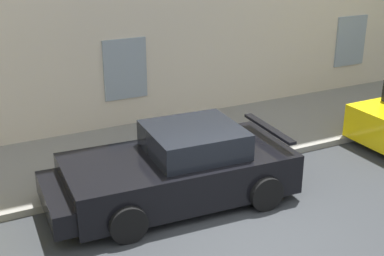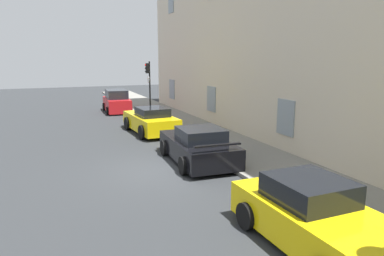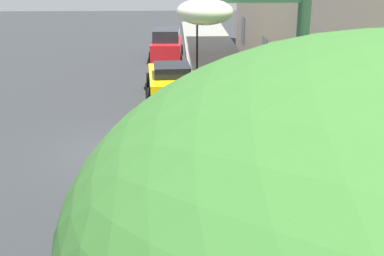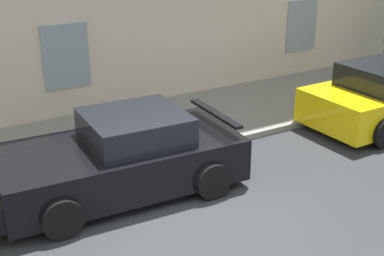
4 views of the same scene
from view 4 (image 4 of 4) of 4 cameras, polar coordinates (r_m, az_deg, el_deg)
ground_plane at (r=8.52m, az=-0.53°, el=-10.69°), size 80.00×80.00×0.00m
sidewalk at (r=11.66m, az=-10.41°, el=-1.30°), size 60.00×3.23×0.14m
sportscar_yellow_flank at (r=9.35m, az=-8.75°, el=-3.54°), size 4.73×2.43×1.42m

